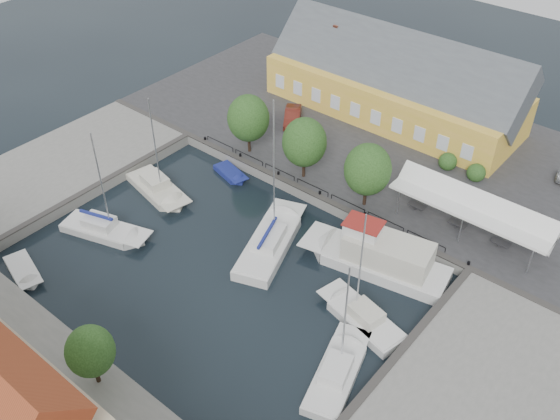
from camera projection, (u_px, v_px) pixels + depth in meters
The scene contains 17 objects.
ground at pixel (235, 258), 52.71m from camera, with size 140.00×140.00×0.00m, color black.
north_quay at pixel (381, 141), 66.33m from camera, with size 56.00×26.00×1.00m, color #2D2D30.
west_quay at pixel (59, 169), 62.17m from camera, with size 12.00×24.00×1.00m, color slate.
east_quay at pixel (464, 416), 40.21m from camera, with size 12.00×24.00×1.00m, color slate.
quay_edge_fittings at pixel (271, 221), 54.92m from camera, with size 56.00×24.72×0.40m.
warehouse at pixel (391, 83), 68.43m from camera, with size 28.56×14.00×9.55m.
tent_canopy at pixel (473, 207), 52.22m from camera, with size 14.00×4.00×2.83m.
quay_trees at pixel (304, 142), 57.95m from camera, with size 18.20×4.20×6.30m.
car_red at pixel (292, 116), 67.88m from camera, with size 1.65×4.73×1.56m, color #561B13.
center_sailboat at pixel (270, 244), 53.54m from camera, with size 6.46×10.87×14.27m.
trawler at pixel (380, 259), 51.10m from camera, with size 13.03×5.97×5.00m.
east_boat_b at pixel (362, 319), 46.95m from camera, with size 7.92×4.17×10.52m.
east_boat_c at pixel (337, 375), 42.98m from camera, with size 4.66×8.35×10.38m.
west_boat_b at pixel (158, 190), 59.87m from camera, with size 8.37×4.33×11.03m.
west_boat_d at pixel (104, 231), 55.03m from camera, with size 8.62×4.84×11.20m.
launch_sw at pixel (24, 272), 51.22m from camera, with size 5.19×3.05×0.98m.
launch_nw at pixel (231, 174), 62.19m from camera, with size 4.45×2.68×0.88m.
Camera 1 is at (27.66, -27.56, 35.84)m, focal length 40.00 mm.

